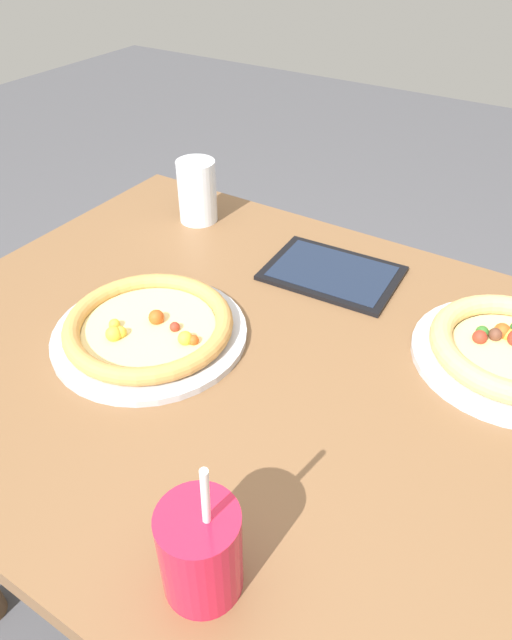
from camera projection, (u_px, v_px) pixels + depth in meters
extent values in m
plane|color=#4C4C51|center=(266.00, 599.00, 1.33)|extent=(8.00, 8.00, 0.00)
cube|color=brown|center=(271.00, 371.00, 0.88)|extent=(1.20, 0.89, 0.04)
cylinder|color=brown|center=(176.00, 325.00, 1.58)|extent=(0.07, 0.07, 0.71)
cylinder|color=#B7B7BC|center=(150.00, 334.00, 0.92)|extent=(0.31, 0.31, 0.01)
cylinder|color=#E5CC7F|center=(149.00, 329.00, 0.91)|extent=(0.21, 0.21, 0.01)
torus|color=#C68C47|center=(149.00, 324.00, 0.90)|extent=(0.27, 0.27, 0.03)
sphere|color=gold|center=(115.00, 324.00, 0.90)|extent=(0.02, 0.02, 0.02)
sphere|color=#BF4C19|center=(194.00, 340.00, 0.87)|extent=(0.02, 0.02, 0.02)
sphere|color=maroon|center=(175.00, 327.00, 0.90)|extent=(0.02, 0.02, 0.02)
sphere|color=#BF4C19|center=(156.00, 317.00, 0.91)|extent=(0.03, 0.03, 0.03)
sphere|color=gold|center=(120.00, 332.00, 0.88)|extent=(0.02, 0.02, 0.02)
sphere|color=gold|center=(185.00, 338.00, 0.87)|extent=(0.02, 0.02, 0.02)
sphere|color=gold|center=(114.00, 334.00, 0.88)|extent=(0.03, 0.03, 0.03)
cylinder|color=#B7B7BC|center=(508.00, 357.00, 0.87)|extent=(0.29, 0.29, 0.01)
cylinder|color=#E5CC7F|center=(510.00, 352.00, 0.86)|extent=(0.17, 0.17, 0.01)
torus|color=tan|center=(512.00, 346.00, 0.86)|extent=(0.24, 0.24, 0.03)
sphere|color=#2D6623|center=(482.00, 332.00, 0.88)|extent=(0.02, 0.02, 0.02)
sphere|color=brown|center=(495.00, 335.00, 0.88)|extent=(0.02, 0.02, 0.02)
sphere|color=maroon|center=(480.00, 337.00, 0.87)|extent=(0.02, 0.02, 0.02)
sphere|color=gold|center=(508.00, 334.00, 0.88)|extent=(0.02, 0.02, 0.02)
sphere|color=#BF4C19|center=(502.00, 331.00, 0.88)|extent=(0.03, 0.03, 0.03)
cylinder|color=red|center=(201.00, 551.00, 0.57)|extent=(0.08, 0.08, 0.12)
cylinder|color=white|center=(206.00, 501.00, 0.50)|extent=(0.02, 0.02, 0.10)
cylinder|color=silver|center=(197.00, 191.00, 1.19)|extent=(0.08, 0.08, 0.13)
cube|color=white|center=(201.00, 174.00, 1.16)|extent=(0.04, 0.04, 0.03)
cube|color=white|center=(198.00, 169.00, 1.17)|extent=(0.03, 0.03, 0.02)
cube|color=white|center=(204.00, 170.00, 1.17)|extent=(0.03, 0.03, 0.03)
cube|color=black|center=(332.00, 273.00, 1.06)|extent=(0.25, 0.18, 0.01)
cube|color=#192338|center=(332.00, 271.00, 1.06)|extent=(0.22, 0.16, 0.00)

